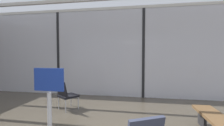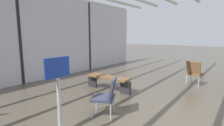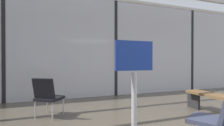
{
  "view_description": "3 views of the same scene",
  "coord_description": "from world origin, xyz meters",
  "px_view_note": "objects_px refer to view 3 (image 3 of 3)",
  "views": [
    {
      "loc": [
        -0.13,
        -0.96,
        1.62
      ],
      "look_at": [
        -1.73,
        8.09,
        1.17
      ],
      "focal_mm": 25.32,
      "sensor_mm": 36.0,
      "label": 1
    },
    {
      "loc": [
        -2.96,
        -1.22,
        1.77
      ],
      "look_at": [
        0.86,
        1.69,
        1.01
      ],
      "focal_mm": 27.85,
      "sensor_mm": 36.0,
      "label": 2
    },
    {
      "loc": [
        -2.24,
        -0.62,
        1.22
      ],
      "look_at": [
        0.62,
        7.29,
        1.14
      ],
      "focal_mm": 27.72,
      "sensor_mm": 36.0,
      "label": 3
    }
  ],
  "objects_px": {
    "parked_airplane": "(101,51)",
    "lounge_chair_0": "(47,95)",
    "waiting_bench": "(218,100)",
    "info_sign": "(134,111)",
    "lounge_chair_3": "(216,115)"
  },
  "relations": [
    {
      "from": "parked_airplane",
      "to": "lounge_chair_0",
      "type": "bearing_deg",
      "value": -116.39
    },
    {
      "from": "lounge_chair_0",
      "to": "waiting_bench",
      "type": "distance_m",
      "value": 3.77
    },
    {
      "from": "parked_airplane",
      "to": "lounge_chair_0",
      "type": "xyz_separation_m",
      "value": [
        -2.98,
        -6.01,
        -1.37
      ]
    },
    {
      "from": "lounge_chair_0",
      "to": "parked_airplane",
      "type": "bearing_deg",
      "value": -81.55
    },
    {
      "from": "waiting_bench",
      "to": "info_sign",
      "type": "xyz_separation_m",
      "value": [
        -2.68,
        -1.15,
        0.32
      ]
    },
    {
      "from": "parked_airplane",
      "to": "info_sign",
      "type": "distance_m",
      "value": 8.66
    },
    {
      "from": "lounge_chair_0",
      "to": "waiting_bench",
      "type": "relative_size",
      "value": 0.51
    },
    {
      "from": "lounge_chair_3",
      "to": "info_sign",
      "type": "xyz_separation_m",
      "value": [
        -1.26,
        -0.05,
        0.18
      ]
    },
    {
      "from": "lounge_chair_0",
      "to": "info_sign",
      "type": "distance_m",
      "value": 2.49
    },
    {
      "from": "info_sign",
      "to": "lounge_chair_0",
      "type": "bearing_deg",
      "value": 111.48
    },
    {
      "from": "lounge_chair_0",
      "to": "info_sign",
      "type": "relative_size",
      "value": 0.6
    },
    {
      "from": "lounge_chair_0",
      "to": "lounge_chair_3",
      "type": "distance_m",
      "value": 3.14
    },
    {
      "from": "parked_airplane",
      "to": "lounge_chair_0",
      "type": "relative_size",
      "value": 12.89
    },
    {
      "from": "info_sign",
      "to": "parked_airplane",
      "type": "bearing_deg",
      "value": 76.01
    },
    {
      "from": "lounge_chair_3",
      "to": "info_sign",
      "type": "height_order",
      "value": "info_sign"
    }
  ]
}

